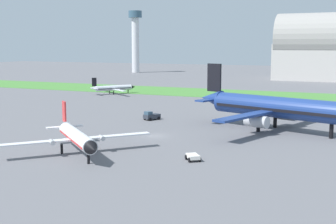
% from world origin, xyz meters
% --- Properties ---
extents(ground_plane, '(600.00, 600.00, 0.00)m').
position_xyz_m(ground_plane, '(0.00, 0.00, 0.00)').
color(ground_plane, slate).
extents(grass_taxiway_strip, '(360.00, 28.00, 0.08)m').
position_xyz_m(grass_taxiway_strip, '(0.00, 76.27, 0.04)').
color(grass_taxiway_strip, '#478438').
rests_on(grass_taxiway_strip, ground_plane).
extents(airplane_foreground_turboprop, '(17.00, 18.91, 7.11)m').
position_xyz_m(airplane_foreground_turboprop, '(-4.87, -17.29, 2.60)').
color(airplane_foreground_turboprop, white).
rests_on(airplane_foreground_turboprop, ground_plane).
extents(airplane_taxiing_turboprop, '(16.28, 14.38, 5.75)m').
position_xyz_m(airplane_taxiing_turboprop, '(-44.84, 59.07, 2.10)').
color(airplane_taxiing_turboprop, silver).
rests_on(airplane_taxiing_turboprop, ground_plane).
extents(airplane_midfield_jet, '(34.12, 34.45, 12.51)m').
position_xyz_m(airplane_midfield_jet, '(18.15, 14.38, 4.51)').
color(airplane_midfield_jet, navy).
rests_on(airplane_midfield_jet, ground_plane).
extents(pushback_tug_near_gate, '(3.21, 4.02, 1.95)m').
position_xyz_m(pushback_tug_near_gate, '(-8.82, 15.95, 0.91)').
color(pushback_tug_near_gate, '#2D333D').
rests_on(pushback_tug_near_gate, ground_plane).
extents(baggage_cart_midfield, '(2.85, 2.95, 0.90)m').
position_xyz_m(baggage_cart_midfield, '(12.90, -14.10, 0.57)').
color(baggage_cart_midfield, white).
rests_on(baggage_cart_midfield, ground_plane).
extents(control_tower, '(8.00, 8.00, 36.57)m').
position_xyz_m(control_tower, '(-97.35, 171.67, 21.56)').
color(control_tower, silver).
rests_on(control_tower, ground_plane).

